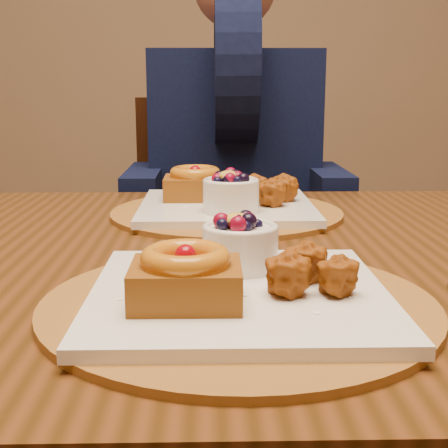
{
  "coord_description": "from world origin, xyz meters",
  "views": [
    {
      "loc": [
        0.02,
        -0.77,
        0.96
      ],
      "look_at": [
        0.03,
        -0.15,
        0.83
      ],
      "focal_mm": 50.0,
      "sensor_mm": 36.0,
      "label": 1
    }
  ],
  "objects_px": {
    "diner": "(234,129)",
    "place_setting_near": "(237,286)",
    "dining_table": "(231,305)",
    "chair_far": "(204,269)",
    "place_setting_far": "(225,202)"
  },
  "relations": [
    {
      "from": "diner",
      "to": "place_setting_near",
      "type": "bearing_deg",
      "value": -93.8
    },
    {
      "from": "dining_table",
      "to": "chair_far",
      "type": "relative_size",
      "value": 1.71
    },
    {
      "from": "place_setting_far",
      "to": "place_setting_near",
      "type": "bearing_deg",
      "value": -89.94
    },
    {
      "from": "dining_table",
      "to": "place_setting_near",
      "type": "distance_m",
      "value": 0.24
    },
    {
      "from": "chair_far",
      "to": "diner",
      "type": "xyz_separation_m",
      "value": [
        0.07,
        0.03,
        0.34
      ]
    },
    {
      "from": "dining_table",
      "to": "place_setting_far",
      "type": "bearing_deg",
      "value": 90.65
    },
    {
      "from": "chair_far",
      "to": "diner",
      "type": "relative_size",
      "value": 1.16
    },
    {
      "from": "place_setting_far",
      "to": "diner",
      "type": "distance_m",
      "value": 0.52
    },
    {
      "from": "place_setting_near",
      "to": "diner",
      "type": "xyz_separation_m",
      "value": [
        0.03,
        0.95,
        0.09
      ]
    },
    {
      "from": "place_setting_near",
      "to": "chair_far",
      "type": "bearing_deg",
      "value": 92.55
    },
    {
      "from": "dining_table",
      "to": "diner",
      "type": "xyz_separation_m",
      "value": [
        0.03,
        0.73,
        0.18
      ]
    },
    {
      "from": "place_setting_far",
      "to": "chair_far",
      "type": "distance_m",
      "value": 0.55
    },
    {
      "from": "place_setting_near",
      "to": "place_setting_far",
      "type": "height_order",
      "value": "place_setting_far"
    },
    {
      "from": "dining_table",
      "to": "diner",
      "type": "distance_m",
      "value": 0.75
    },
    {
      "from": "dining_table",
      "to": "diner",
      "type": "height_order",
      "value": "diner"
    }
  ]
}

